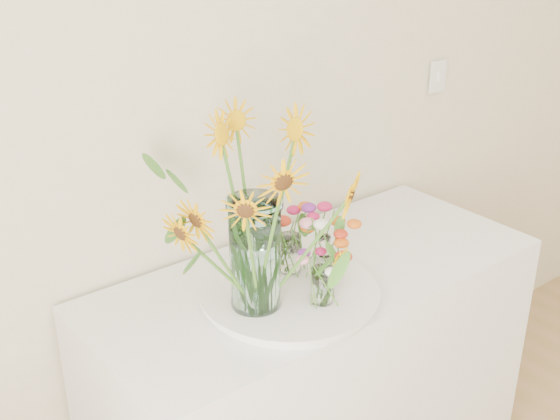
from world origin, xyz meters
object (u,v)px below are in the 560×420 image
object	(u,v)px
small_vase_b	(324,258)
small_vase_c	(289,254)
small_vase_a	(322,286)
counter	(315,391)
tray	(290,295)
mason_jar	(255,254)

from	to	relation	value
small_vase_b	small_vase_c	size ratio (longest dim) A/B	1.20
small_vase_a	small_vase_c	world-z (taller)	small_vase_c
counter	small_vase_c	xyz separation A→B (m)	(-0.10, 0.02, 0.53)
tray	small_vase_b	world-z (taller)	small_vase_b
small_vase_a	tray	bearing A→B (deg)	105.97
tray	small_vase_a	world-z (taller)	small_vase_a
small_vase_a	small_vase_b	xyz separation A→B (m)	(0.09, 0.09, 0.02)
counter	tray	bearing A→B (deg)	-157.28
tray	small_vase_b	xyz separation A→B (m)	(0.11, -0.01, 0.08)
mason_jar	small_vase_a	world-z (taller)	mason_jar
mason_jar	small_vase_a	bearing A→B (deg)	-33.85
small_vase_c	mason_jar	bearing A→B (deg)	-154.63
small_vase_c	small_vase_b	bearing A→B (deg)	-64.55
counter	small_vase_a	size ratio (longest dim) A/B	13.37
small_vase_a	small_vase_b	size ratio (longest dim) A/B	0.75
tray	small_vase_a	bearing A→B (deg)	-74.03
counter	small_vase_c	distance (m)	0.54
tray	mason_jar	distance (m)	0.21
counter	small_vase_b	world-z (taller)	small_vase_b
mason_jar	small_vase_c	xyz separation A→B (m)	(0.19, 0.09, -0.10)
mason_jar	small_vase_c	size ratio (longest dim) A/B	2.69
small_vase_a	counter	bearing A→B (deg)	51.03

